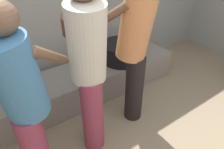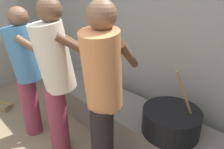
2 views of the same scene
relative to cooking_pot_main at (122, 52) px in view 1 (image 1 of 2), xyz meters
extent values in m
cube|color=gray|center=(-0.51, 0.57, 0.63)|extent=(5.56, 0.20, 2.27)
cube|color=slate|center=(-0.61, 0.05, -0.32)|extent=(2.70, 0.60, 0.38)
cylinder|color=black|center=(0.00, 0.00, 0.00)|extent=(0.56, 0.56, 0.25)
cylinder|color=#937047|center=(0.10, 0.00, 0.32)|extent=(0.15, 0.23, 0.51)
cylinder|color=black|center=(-0.31, -0.63, -0.11)|extent=(0.20, 0.20, 0.79)
cylinder|color=#D17F4C|center=(-0.32, -0.60, 0.61)|extent=(0.43, 0.48, 0.68)
cylinder|color=brown|center=(-0.30, -0.32, 0.68)|extent=(0.26, 0.47, 0.37)
cylinder|color=brown|center=(-0.54, -0.43, 0.68)|extent=(0.26, 0.47, 0.37)
cylinder|color=teal|center=(-1.43, -0.75, 0.53)|extent=(0.48, 0.48, 0.63)
cylinder|color=brown|center=(-1.17, -0.68, 0.60)|extent=(0.37, 0.37, 0.35)
cylinder|color=brown|center=(-1.36, -0.49, 0.60)|extent=(0.37, 0.37, 0.35)
cylinder|color=#8C3347|center=(-0.89, -0.72, -0.11)|extent=(0.20, 0.20, 0.79)
cylinder|color=beige|center=(-0.88, -0.69, 0.61)|extent=(0.42, 0.47, 0.68)
cylinder|color=brown|center=(-0.67, -0.51, 0.68)|extent=(0.23, 0.48, 0.37)
cylinder|color=brown|center=(-0.93, -0.42, 0.68)|extent=(0.23, 0.48, 0.37)
camera|label=1|loc=(-1.54, -1.96, 1.27)|focal=32.80mm
camera|label=2|loc=(0.77, -1.58, 1.22)|focal=33.19mm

